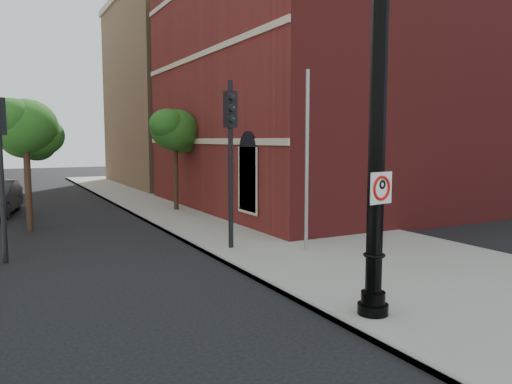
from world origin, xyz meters
TOP-DOWN VIEW (x-y plane):
  - ground at (0.00, 0.00)m, footprint 120.00×120.00m
  - sidewalk_right at (6.00, 10.00)m, footprint 8.00×60.00m
  - curb_edge at (2.05, 10.00)m, footprint 0.10×60.00m
  - brick_wall_building at (16.00, 14.00)m, footprint 22.30×16.30m
  - bg_building_tan_b at (16.00, 30.00)m, footprint 22.00×14.00m
  - lamppost at (2.79, -0.77)m, footprint 0.61×0.61m
  - no_parking_sign at (2.76, -0.96)m, footprint 0.61×0.14m
  - traffic_signal_right at (2.89, 6.13)m, footprint 0.39×0.46m
  - utility_pole at (4.80, 4.67)m, footprint 0.11×0.11m
  - street_tree_a at (-2.57, 13.03)m, footprint 2.85×2.58m
  - street_tree_b at (-2.44, 16.06)m, footprint 2.54×2.30m
  - street_tree_c at (4.21, 15.38)m, footprint 2.80×2.53m

SIDE VIEW (x-z plane):
  - ground at x=0.00m, z-range 0.00..0.00m
  - sidewalk_right at x=6.00m, z-range 0.00..0.12m
  - curb_edge at x=2.05m, z-range 0.00..0.14m
  - no_parking_sign at x=2.76m, z-range 2.36..2.97m
  - utility_pole at x=4.80m, z-range 0.00..5.70m
  - lamppost at x=2.79m, z-range -0.28..6.98m
  - street_tree_b at x=-2.44m, z-range 1.32..5.90m
  - traffic_signal_right at x=2.89m, z-range 0.94..6.36m
  - street_tree_c at x=4.21m, z-range 1.46..6.51m
  - street_tree_a at x=-2.57m, z-range 1.48..6.62m
  - brick_wall_building at x=16.00m, z-range 0.01..12.51m
  - bg_building_tan_b at x=16.00m, z-range 0.00..14.00m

